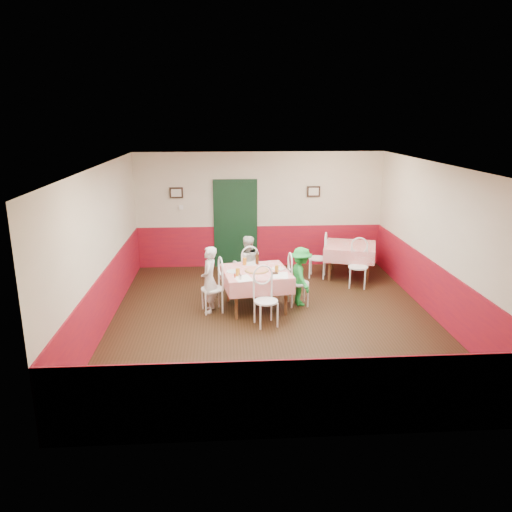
{
  "coord_description": "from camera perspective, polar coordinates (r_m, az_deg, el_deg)",
  "views": [
    {
      "loc": [
        -0.88,
        -8.47,
        3.6
      ],
      "look_at": [
        -0.28,
        0.61,
        1.05
      ],
      "focal_mm": 35.0,
      "sensor_mm": 36.0,
      "label": 1
    }
  ],
  "objects": [
    {
      "name": "diner_right",
      "position": [
        9.81,
        5.15,
        -2.34
      ],
      "size": [
        0.54,
        0.81,
        1.16
      ],
      "primitive_type": "imported",
      "rotation": [
        0.0,
        0.0,
        1.72
      ],
      "color": "gray",
      "rests_on": "ground"
    },
    {
      "name": "thermostat",
      "position": [
        12.15,
        -8.56,
        5.53
      ],
      "size": [
        0.1,
        0.03,
        0.1
      ],
      "primitive_type": "cube",
      "color": "white",
      "rests_on": "back_wall"
    },
    {
      "name": "right_wall",
      "position": [
        9.57,
        20.28,
        1.38
      ],
      "size": [
        0.1,
        7.0,
        2.8
      ],
      "primitive_type": "cube",
      "color": "beige",
      "rests_on": "ground"
    },
    {
      "name": "picture_right",
      "position": [
        12.24,
        6.6,
        7.34
      ],
      "size": [
        0.32,
        0.03,
        0.26
      ],
      "primitive_type": "cube",
      "color": "black",
      "rests_on": "back_wall"
    },
    {
      "name": "plate_left",
      "position": [
        9.47,
        -2.67,
        -1.77
      ],
      "size": [
        0.28,
        0.28,
        0.01
      ],
      "primitive_type": "cylinder",
      "rotation": [
        0.0,
        0.0,
        0.14
      ],
      "color": "white",
      "rests_on": "main_table"
    },
    {
      "name": "picture_left",
      "position": [
        12.1,
        -9.1,
        7.15
      ],
      "size": [
        0.32,
        0.03,
        0.26
      ],
      "primitive_type": "cube",
      "color": "black",
      "rests_on": "back_wall"
    },
    {
      "name": "shaker_a",
      "position": [
        9.06,
        -1.88,
        -2.33
      ],
      "size": [
        0.04,
        0.04,
        0.09
      ],
      "primitive_type": "cylinder",
      "rotation": [
        0.0,
        0.0,
        0.14
      ],
      "color": "silver",
      "rests_on": "main_table"
    },
    {
      "name": "glass_c",
      "position": [
        9.88,
        -1.3,
        -0.62
      ],
      "size": [
        0.09,
        0.09,
        0.14
      ],
      "primitive_type": "cylinder",
      "rotation": [
        0.0,
        0.0,
        0.14
      ],
      "color": "#BF7219",
      "rests_on": "main_table"
    },
    {
      "name": "chair_far",
      "position": [
        10.42,
        -0.97,
        -1.94
      ],
      "size": [
        0.51,
        0.51,
        0.9
      ],
      "primitive_type": null,
      "rotation": [
        0.0,
        0.0,
        3.38
      ],
      "color": "white",
      "rests_on": "ground"
    },
    {
      "name": "chair_second_b",
      "position": [
        11.04,
        11.6,
        -1.25
      ],
      "size": [
        0.52,
        0.52,
        0.9
      ],
      "primitive_type": null,
      "rotation": [
        0.0,
        0.0,
        -0.3
      ],
      "color": "white",
      "rests_on": "ground"
    },
    {
      "name": "menu_right",
      "position": [
        9.26,
        2.76,
        -2.21
      ],
      "size": [
        0.33,
        0.42,
        0.0
      ],
      "primitive_type": "cube",
      "rotation": [
        0.0,
        0.0,
        -0.06
      ],
      "color": "white",
      "rests_on": "main_table"
    },
    {
      "name": "floor",
      "position": [
        9.25,
        2.02,
        -7.27
      ],
      "size": [
        7.0,
        7.0,
        0.0
      ],
      "primitive_type": "plane",
      "color": "black",
      "rests_on": "ground"
    },
    {
      "name": "wainscot_left",
      "position": [
        9.26,
        -16.72,
        -4.6
      ],
      "size": [
        0.03,
        7.0,
        1.0
      ],
      "primitive_type": "cube",
      "color": "maroon",
      "rests_on": "ground"
    },
    {
      "name": "chair_right",
      "position": [
        9.83,
        4.86,
        -3.09
      ],
      "size": [
        0.45,
        0.45,
        0.9
      ],
      "primitive_type": null,
      "rotation": [
        0.0,
        0.0,
        1.64
      ],
      "color": "white",
      "rests_on": "ground"
    },
    {
      "name": "shaker_c",
      "position": [
        9.11,
        -2.44,
        -2.22
      ],
      "size": [
        0.04,
        0.04,
        0.09
      ],
      "primitive_type": "cylinder",
      "rotation": [
        0.0,
        0.0,
        0.14
      ],
      "color": "#B23319",
      "rests_on": "main_table"
    },
    {
      "name": "front_wall",
      "position": [
        5.51,
        5.8,
        -8.01
      ],
      "size": [
        6.0,
        0.1,
        2.8
      ],
      "primitive_type": "cube",
      "color": "beige",
      "rests_on": "ground"
    },
    {
      "name": "glass_a",
      "position": [
        9.2,
        -2.11,
        -1.87
      ],
      "size": [
        0.09,
        0.09,
        0.14
      ],
      "primitive_type": "cylinder",
      "rotation": [
        0.0,
        0.0,
        0.14
      ],
      "color": "#BF7219",
      "rests_on": "main_table"
    },
    {
      "name": "door",
      "position": [
        12.19,
        -2.36,
        3.57
      ],
      "size": [
        0.96,
        0.06,
        2.1
      ],
      "primitive_type": "cube",
      "color": "black",
      "rests_on": "ground"
    },
    {
      "name": "chair_near",
      "position": [
        8.85,
        1.15,
        -5.2
      ],
      "size": [
        0.51,
        0.51,
        0.9
      ],
      "primitive_type": null,
      "rotation": [
        0.0,
        0.0,
        0.26
      ],
      "color": "white",
      "rests_on": "ground"
    },
    {
      "name": "ceiling",
      "position": [
        8.55,
        2.2,
        10.27
      ],
      "size": [
        7.0,
        7.0,
        0.0
      ],
      "primitive_type": "plane",
      "color": "white",
      "rests_on": "back_wall"
    },
    {
      "name": "chair_left",
      "position": [
        9.5,
        -5.03,
        -3.78
      ],
      "size": [
        0.5,
        0.5,
        0.9
      ],
      "primitive_type": null,
      "rotation": [
        0.0,
        0.0,
        -1.35
      ],
      "color": "white",
      "rests_on": "ground"
    },
    {
      "name": "diner_far",
      "position": [
        10.42,
        -1.03,
        -0.99
      ],
      "size": [
        0.64,
        0.52,
        1.23
      ],
      "primitive_type": "imported",
      "rotation": [
        0.0,
        0.0,
        3.24
      ],
      "color": "gray",
      "rests_on": "ground"
    },
    {
      "name": "wainscot_back",
      "position": [
        12.38,
        0.44,
        1.16
      ],
      "size": [
        6.0,
        0.03,
        1.0
      ],
      "primitive_type": "cube",
      "color": "maroon",
      "rests_on": "ground"
    },
    {
      "name": "wainscot_right",
      "position": [
        9.81,
        19.7,
        -3.72
      ],
      "size": [
        0.03,
        7.0,
        1.0
      ],
      "primitive_type": "cube",
      "color": "maroon",
      "rests_on": "ground"
    },
    {
      "name": "beer_bottle",
      "position": [
        9.9,
        0.12,
        -0.28
      ],
      "size": [
        0.08,
        0.08,
        0.25
      ],
      "primitive_type": "cylinder",
      "rotation": [
        0.0,
        0.0,
        0.14
      ],
      "color": "#381C0A",
      "rests_on": "main_table"
    },
    {
      "name": "wainscot_front",
      "position": [
        5.94,
        5.53,
        -15.93
      ],
      "size": [
        6.0,
        0.03,
        1.0
      ],
      "primitive_type": "cube",
      "color": "maroon",
      "rests_on": "ground"
    },
    {
      "name": "plate_right",
      "position": [
        9.63,
        2.53,
        -1.47
      ],
      "size": [
        0.28,
        0.28,
        0.01
      ],
      "primitive_type": "cylinder",
      "rotation": [
        0.0,
        0.0,
        0.14
      ],
      "color": "white",
      "rests_on": "main_table"
    },
    {
      "name": "main_table",
      "position": [
        9.66,
        0.0,
        -3.86
      ],
      "size": [
        1.38,
        1.38,
        0.77
      ],
      "primitive_type": "cube",
      "rotation": [
        0.0,
        0.0,
        0.14
      ],
      "color": "red",
      "rests_on": "ground"
    },
    {
      "name": "chair_second_a",
      "position": [
        11.58,
        7.06,
        -0.25
      ],
      "size": [
        0.52,
        0.52,
        0.9
      ],
      "primitive_type": null,
      "rotation": [
        0.0,
        0.0,
        -1.87
      ],
      "color": "white",
      "rests_on": "ground"
    },
    {
      "name": "left_wall",
      "position": [
        9.0,
        -17.26,
        0.79
      ],
      "size": [
        0.1,
        7.0,
        2.8
      ],
      "primitive_type": "cube",
      "color": "beige",
      "rests_on": "ground"
    },
    {
      "name": "shaker_b",
      "position": [
        9.0,
        -1.76,
        -2.45
      ],
      "size": [
        0.04,
        0.04,
        0.09
      ],
      "primitive_type": "cylinder",
      "rotation": [
        0.0,
        0.0,
        0.14
      ],
      "color": "silver",
      "rests_on": "main_table"
    },
    {
      "name": "plate_far",
      "position": [
        9.94,
        -0.6,
        -0.9
      ],
      "size": [
        0.28,
        0.28,
        0.01
      ],
      "primitive_type": "cylinder",
      "rotation": [
        0.0,
        0.0,
        0.14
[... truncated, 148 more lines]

